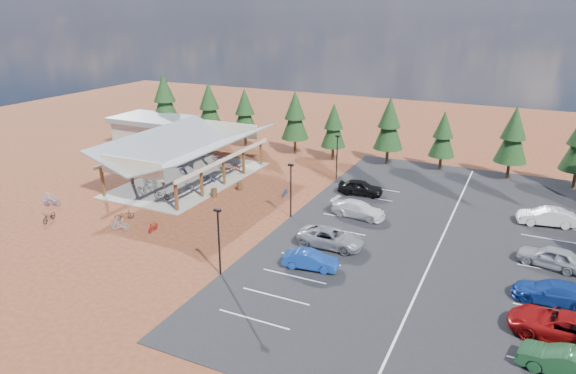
{
  "coord_description": "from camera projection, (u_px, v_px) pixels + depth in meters",
  "views": [
    {
      "loc": [
        23.78,
        -37.8,
        18.46
      ],
      "look_at": [
        3.63,
        4.26,
        2.03
      ],
      "focal_mm": 32.0,
      "sensor_mm": 36.0,
      "label": 1
    }
  ],
  "objects": [
    {
      "name": "bike_pavilion",
      "position": [
        188.0,
        147.0,
        56.73
      ],
      "size": [
        11.65,
        19.4,
        4.97
      ],
      "color": "#552D18",
      "rests_on": "concrete_pad"
    },
    {
      "name": "pine_7",
      "position": [
        513.0,
        135.0,
        56.54
      ],
      "size": [
        3.57,
        3.57,
        8.31
      ],
      "color": "#382314",
      "rests_on": "ground"
    },
    {
      "name": "pine_2",
      "position": [
        245.0,
        111.0,
        70.32
      ],
      "size": [
        3.45,
        3.45,
        8.05
      ],
      "color": "#382314",
      "rests_on": "ground"
    },
    {
      "name": "bike_9",
      "position": [
        50.0,
        197.0,
        51.31
      ],
      "size": [
        1.65,
        1.19,
        0.98
      ],
      "primitive_type": "imported",
      "rotation": [
        0.0,
        0.0,
        2.08
      ],
      "color": "gray",
      "rests_on": "ground"
    },
    {
      "name": "lamp_post_0",
      "position": [
        219.0,
        237.0,
        36.44
      ],
      "size": [
        0.5,
        0.25,
        5.14
      ],
      "color": "black",
      "rests_on": "ground"
    },
    {
      "name": "car_6",
      "position": [
        561.0,
        326.0,
        29.9
      ],
      "size": [
        6.11,
        3.21,
        1.64
      ],
      "primitive_type": "imported",
      "rotation": [
        0.0,
        0.0,
        -1.66
      ],
      "color": "maroon",
      "rests_on": "asphalt_lot"
    },
    {
      "name": "car_7",
      "position": [
        553.0,
        292.0,
        33.63
      ],
      "size": [
        5.17,
        2.32,
        1.47
      ],
      "primitive_type": "imported",
      "rotation": [
        0.0,
        0.0,
        -1.52
      ],
      "color": "navy",
      "rests_on": "asphalt_lot"
    },
    {
      "name": "bike_10",
      "position": [
        52.0,
        202.0,
        50.04
      ],
      "size": [
        1.65,
        1.19,
        0.82
      ],
      "primitive_type": "imported",
      "rotation": [
        0.0,
        0.0,
        5.17
      ],
      "color": "navy",
      "rests_on": "ground"
    },
    {
      "name": "ground",
      "position": [
        233.0,
        215.0,
        47.97
      ],
      "size": [
        140.0,
        140.0,
        0.0
      ],
      "primitive_type": "plane",
      "color": "#5B2A18",
      "rests_on": "ground"
    },
    {
      "name": "outbuilding",
      "position": [
        154.0,
        130.0,
        72.39
      ],
      "size": [
        11.0,
        7.0,
        3.9
      ],
      "color": "#ADA593",
      "rests_on": "ground"
    },
    {
      "name": "bike_12",
      "position": [
        124.0,
        215.0,
        46.92
      ],
      "size": [
        1.56,
        1.71,
        0.9
      ],
      "primitive_type": "imported",
      "rotation": [
        0.0,
        0.0,
        2.45
      ],
      "color": "black",
      "rests_on": "ground"
    },
    {
      "name": "car_3",
      "position": [
        358.0,
        209.0,
        47.38
      ],
      "size": [
        5.18,
        2.42,
        1.46
      ],
      "primitive_type": "imported",
      "rotation": [
        0.0,
        0.0,
        1.5
      ],
      "color": "silver",
      "rests_on": "asphalt_lot"
    },
    {
      "name": "pine_0",
      "position": [
        165.0,
        98.0,
        75.0
      ],
      "size": [
        4.09,
        4.09,
        9.52
      ],
      "color": "#382314",
      "rests_on": "ground"
    },
    {
      "name": "pine_3",
      "position": [
        295.0,
        115.0,
        66.66
      ],
      "size": [
        3.58,
        3.58,
        8.34
      ],
      "color": "#382314",
      "rests_on": "ground"
    },
    {
      "name": "bike_8",
      "position": [
        49.0,
        216.0,
        46.48
      ],
      "size": [
        1.22,
        2.0,
        0.99
      ],
      "primitive_type": "imported",
      "rotation": [
        0.0,
        0.0,
        0.32
      ],
      "color": "black",
      "rests_on": "ground"
    },
    {
      "name": "pine_6",
      "position": [
        443.0,
        134.0,
        59.99
      ],
      "size": [
        3.05,
        3.05,
        7.11
      ],
      "color": "#382314",
      "rests_on": "ground"
    },
    {
      "name": "bike_3",
      "position": [
        219.0,
        156.0,
        64.49
      ],
      "size": [
        1.91,
        1.03,
        1.11
      ],
      "primitive_type": "imported",
      "rotation": [
        0.0,
        0.0,
        1.86
      ],
      "color": "maroon",
      "rests_on": "concrete_pad"
    },
    {
      "name": "car_1",
      "position": [
        310.0,
        260.0,
        38.03
      ],
      "size": [
        4.28,
        2.03,
        1.36
      ],
      "primitive_type": "imported",
      "rotation": [
        0.0,
        0.0,
        1.72
      ],
      "color": "navy",
      "rests_on": "asphalt_lot"
    },
    {
      "name": "pine_1",
      "position": [
        209.0,
        106.0,
        72.34
      ],
      "size": [
        3.69,
        3.69,
        8.6
      ],
      "color": "#382314",
      "rests_on": "ground"
    },
    {
      "name": "bike_6",
      "position": [
        209.0,
        177.0,
        56.9
      ],
      "size": [
        1.82,
        0.75,
        0.93
      ],
      "primitive_type": "imported",
      "rotation": [
        0.0,
        0.0,
        1.49
      ],
      "color": "navy",
      "rests_on": "concrete_pad"
    },
    {
      "name": "bike_1",
      "position": [
        150.0,
        181.0,
        55.46
      ],
      "size": [
        1.89,
        0.64,
        1.12
      ],
      "primitive_type": "imported",
      "rotation": [
        0.0,
        0.0,
        1.63
      ],
      "color": "#95979E",
      "rests_on": "concrete_pad"
    },
    {
      "name": "pine_4",
      "position": [
        334.0,
        126.0,
        63.94
      ],
      "size": [
        3.13,
        3.13,
        7.28
      ],
      "color": "#382314",
      "rests_on": "ground"
    },
    {
      "name": "bike_2",
      "position": [
        183.0,
        169.0,
        59.88
      ],
      "size": [
        1.63,
        1.02,
        0.81
      ],
      "primitive_type": "imported",
      "rotation": [
        0.0,
        0.0,
        1.23
      ],
      "color": "navy",
      "rests_on": "concrete_pad"
    },
    {
      "name": "trash_bin_0",
      "position": [
        214.0,
        193.0,
        52.47
      ],
      "size": [
        0.6,
        0.6,
        0.9
      ],
      "primitive_type": "cylinder",
      "color": "#472E19",
      "rests_on": "ground"
    },
    {
      "name": "car_2",
      "position": [
        331.0,
        238.0,
        41.51
      ],
      "size": [
        5.48,
        2.6,
        1.51
      ],
      "primitive_type": "imported",
      "rotation": [
        0.0,
        0.0,
        1.59
      ],
      "color": "gray",
      "rests_on": "asphalt_lot"
    },
    {
      "name": "bike_7",
      "position": [
        233.0,
        167.0,
        60.54
      ],
      "size": [
        1.76,
        0.95,
        1.02
      ],
      "primitive_type": "imported",
      "rotation": [
        0.0,
        0.0,
        1.86
      ],
      "color": "maroon",
      "rests_on": "concrete_pad"
    },
    {
      "name": "bike_0",
      "position": [
        142.0,
        188.0,
        53.63
      ],
      "size": [
        1.61,
        0.89,
        0.8
      ],
      "primitive_type": "imported",
      "rotation": [
        0.0,
        0.0,
        1.32
      ],
      "color": "black",
      "rests_on": "concrete_pad"
    },
    {
      "name": "bike_4",
      "position": [
        162.0,
        195.0,
        51.64
      ],
      "size": [
        1.85,
        0.77,
        0.95
      ],
      "primitive_type": "imported",
      "rotation": [
        0.0,
        0.0,
        1.65
      ],
      "color": "black",
      "rests_on": "concrete_pad"
    },
    {
      "name": "car_9",
      "position": [
        546.0,
        217.0,
        45.59
      ],
      "size": [
        5.02,
        2.58,
        1.57
      ],
      "primitive_type": "imported",
      "rotation": [
        0.0,
        0.0,
        -1.37
      ],
      "color": "silver",
      "rests_on": "asphalt_lot"
    },
    {
      "name": "bike_14",
      "position": [
        285.0,
        192.0,
        52.9
      ],
      "size": [
        0.81,
        1.68,
        0.85
      ],
      "primitive_type": "imported",
      "rotation": [
        0.0,
        0.0,
        0.16
      ],
      "color": "#123C9D",
      "rests_on": "ground"
    },
    {
      "name": "trash_bin_1",
      "position": [
        240.0,
        186.0,
        54.54
      ],
      "size": [
        0.6,
        0.6,
        0.9
      ],
      "primitive_type": "cylinder",
      "color": "#472E19",
      "rests_on": "ground"
    },
    {
      "name": "lamp_post_1",
      "position": [
        291.0,
        187.0,
        46.65
      ],
      "size": [
        0.5,
        0.25,
        5.14
      ],
      "color": "black",
      "rests_on": "ground"
    },
    {
      "name": "lamp_post_2",
      "position": [
        337.0,
        154.0,
        56.86
      ],
      "size": [
        0.5,
        0.25,
        5.14
      ],
      "color": "black",
      "rests_on": "ground"
    },
    {
      "name": "car_8",
      "position": [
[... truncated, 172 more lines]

